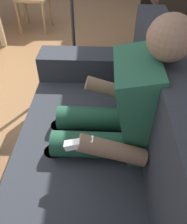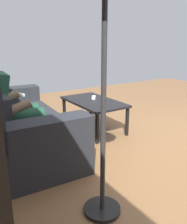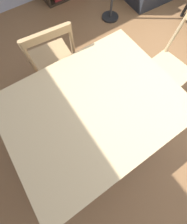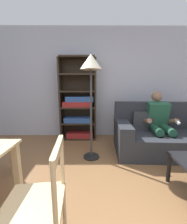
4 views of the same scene
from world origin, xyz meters
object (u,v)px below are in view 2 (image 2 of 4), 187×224
object	(u,v)px
tv_remote	(94,97)
coffee_table	(94,104)
couch	(12,125)
person_lounging	(6,105)

from	to	relation	value
tv_remote	coffee_table	bearing A→B (deg)	91.86
coffee_table	tv_remote	xyz separation A→B (m)	(0.12, -0.09, 0.07)
couch	tv_remote	xyz separation A→B (m)	(0.22, -1.26, 0.11)
couch	person_lounging	world-z (taller)	person_lounging
person_lounging	tv_remote	xyz separation A→B (m)	(0.29, -1.31, -0.15)
coffee_table	person_lounging	bearing A→B (deg)	97.90
coffee_table	tv_remote	size ratio (longest dim) A/B	5.87
person_lounging	coffee_table	world-z (taller)	person_lounging
couch	coffee_table	size ratio (longest dim) A/B	1.91
couch	person_lounging	bearing A→B (deg)	147.00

